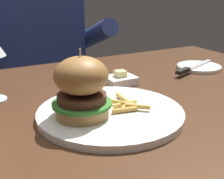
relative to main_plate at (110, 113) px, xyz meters
name	(u,v)px	position (x,y,z in m)	size (l,w,h in m)	color
dining_table	(105,139)	(0.03, 0.08, -0.10)	(1.23, 0.77, 0.74)	#472B19
main_plate	(110,113)	(0.00, 0.00, 0.00)	(0.29, 0.29, 0.01)	white
burger_sandwich	(81,87)	(-0.06, 0.00, 0.06)	(0.11, 0.11, 0.13)	#B78447
fries_pile	(127,104)	(0.04, 0.00, 0.01)	(0.07, 0.11, 0.01)	gold
bread_plate	(199,67)	(0.41, 0.19, 0.00)	(0.13, 0.13, 0.01)	white
table_knife	(192,68)	(0.36, 0.17, 0.01)	(0.20, 0.09, 0.01)	silver
butter_dish	(120,80)	(0.12, 0.17, 0.00)	(0.08, 0.06, 0.04)	white
diner_person	(39,89)	(0.05, 0.75, -0.18)	(0.51, 0.36, 1.18)	#282833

